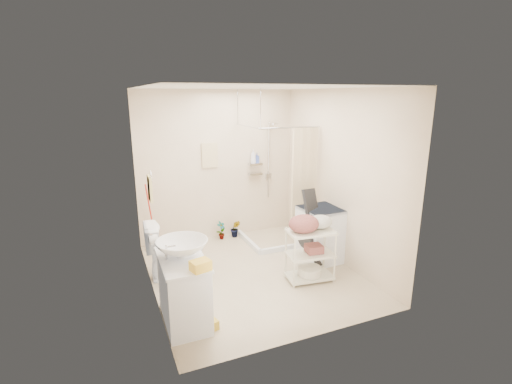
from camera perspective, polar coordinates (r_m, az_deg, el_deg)
floor at (r=5.51m, az=-0.46°, el=-12.35°), size 3.20×3.20×0.00m
ceiling at (r=4.90m, az=-0.52°, el=15.80°), size 2.80×3.20×0.04m
wall_back at (r=6.53m, az=-5.86°, el=4.00°), size 2.80×0.04×2.60m
wall_front at (r=3.68m, az=9.06°, el=-4.63°), size 2.80×0.04×2.60m
wall_left at (r=4.72m, az=-16.42°, el=-0.73°), size 0.04×3.20×2.60m
wall_right at (r=5.72m, az=12.61°, el=2.18°), size 0.04×3.20×2.60m
vanity at (r=4.38m, az=-11.06°, el=-14.56°), size 0.50×0.88×0.77m
sink at (r=4.21m, az=-11.32°, el=-8.51°), size 0.66×0.66×0.20m
counter_basket at (r=3.89m, az=-8.54°, el=-11.11°), size 0.23×0.20×0.11m
floor_basket at (r=4.35m, az=-7.32°, el=-19.45°), size 0.32×0.28×0.15m
toilet at (r=5.39m, az=-12.36°, el=-8.56°), size 0.82×0.50×0.81m
mop at (r=6.30m, az=-16.22°, el=-3.74°), size 0.12×0.12×1.15m
potted_plant_a at (r=6.66m, az=-5.36°, el=-5.89°), size 0.21×0.19×0.33m
potted_plant_b at (r=6.75m, az=-3.19°, el=-5.64°), size 0.22×0.20×0.32m
hanging_towel at (r=6.43m, az=-7.13°, el=5.61°), size 0.28×0.03×0.42m
towel_ring at (r=4.49m, az=-16.02°, el=0.76°), size 0.04×0.22×0.34m
tp_holder at (r=4.95m, az=-15.54°, el=-7.02°), size 0.08×0.12×0.14m
shower at (r=6.38m, az=2.99°, el=1.51°), size 1.10×1.10×2.10m
shampoo_bottle_a at (r=6.62m, az=-0.43°, el=5.50°), size 0.12×0.12×0.25m
shampoo_bottle_b at (r=6.69m, az=0.15°, el=5.28°), size 0.10×0.11×0.18m
washing_machine at (r=5.84m, az=9.91°, el=-6.41°), size 0.60×0.62×0.84m
laundry_rack at (r=5.20m, az=8.35°, el=-8.89°), size 0.67×0.45×0.87m
ironing_board at (r=5.62m, az=9.03°, el=-5.31°), size 0.34×0.26×1.20m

